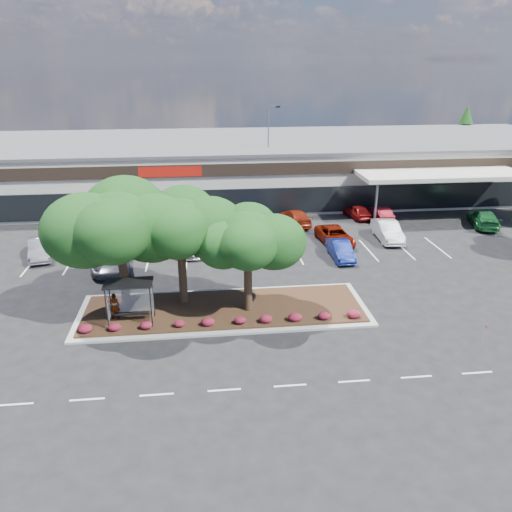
{
  "coord_description": "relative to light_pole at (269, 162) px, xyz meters",
  "views": [
    {
      "loc": [
        -3.09,
        -23.91,
        14.77
      ],
      "look_at": [
        0.33,
        6.7,
        2.6
      ],
      "focal_mm": 35.0,
      "sensor_mm": 36.0,
      "label": 1
    }
  ],
  "objects": [
    {
      "name": "ground",
      "position": [
        -4.08,
        -27.97,
        -4.68
      ],
      "size": [
        160.0,
        160.0,
        0.0
      ],
      "primitive_type": "plane",
      "color": "black",
      "rests_on": "ground"
    },
    {
      "name": "retail_store",
      "position": [
        -4.02,
        5.94,
        -1.53
      ],
      "size": [
        80.4,
        25.2,
        6.25
      ],
      "color": "beige",
      "rests_on": "ground"
    },
    {
      "name": "landscape_island",
      "position": [
        -6.08,
        -23.97,
        -4.56
      ],
      "size": [
        18.0,
        6.0,
        0.26
      ],
      "color": "#A5A5A0",
      "rests_on": "ground"
    },
    {
      "name": "lane_markings",
      "position": [
        -4.22,
        -17.55,
        -4.68
      ],
      "size": [
        33.12,
        20.06,
        0.01
      ],
      "color": "silver",
      "rests_on": "ground"
    },
    {
      "name": "shrub_row",
      "position": [
        -6.08,
        -26.07,
        -4.17
      ],
      "size": [
        17.0,
        0.8,
        0.5
      ],
      "primitive_type": null,
      "color": "maroon",
      "rests_on": "landscape_island"
    },
    {
      "name": "bus_shelter",
      "position": [
        -11.58,
        -25.02,
        -2.38
      ],
      "size": [
        2.75,
        1.55,
        2.59
      ],
      "color": "black",
      "rests_on": "landscape_island"
    },
    {
      "name": "island_tree_west",
      "position": [
        -12.08,
        -23.47,
        -0.48
      ],
      "size": [
        7.2,
        7.2,
        7.89
      ],
      "primitive_type": null,
      "color": "#153812",
      "rests_on": "landscape_island"
    },
    {
      "name": "island_tree_mid",
      "position": [
        -8.58,
        -22.77,
        -0.76
      ],
      "size": [
        6.6,
        6.6,
        7.32
      ],
      "primitive_type": null,
      "color": "#153812",
      "rests_on": "landscape_island"
    },
    {
      "name": "island_tree_east",
      "position": [
        -4.58,
        -24.27,
        -1.17
      ],
      "size": [
        5.8,
        5.8,
        6.5
      ],
      "primitive_type": null,
      "color": "#153812",
      "rests_on": "landscape_island"
    },
    {
      "name": "conifer_north_east",
      "position": [
        29.92,
        16.03,
        -0.18
      ],
      "size": [
        3.96,
        3.96,
        9.0
      ],
      "primitive_type": "cone",
      "color": "#153812",
      "rests_on": "ground"
    },
    {
      "name": "person_waiting",
      "position": [
        -12.62,
        -24.57,
        -3.61
      ],
      "size": [
        0.6,
        0.39,
        1.63
      ],
      "primitive_type": "imported",
      "rotation": [
        0.0,
        0.0,
        3.15
      ],
      "color": "#594C47",
      "rests_on": "landscape_island"
    },
    {
      "name": "light_pole",
      "position": [
        0.0,
        0.0,
        0.0
      ],
      "size": [
        1.41,
        0.75,
        10.52
      ],
      "rotation": [
        0.0,
        0.0,
        -0.31
      ],
      "color": "#A5A5A0",
      "rests_on": "ground"
    },
    {
      "name": "survey_stake",
      "position": [
        8.35,
        -28.97,
        -4.05
      ],
      "size": [
        0.08,
        0.14,
        0.98
      ],
      "color": "#A98258",
      "rests_on": "ground"
    },
    {
      "name": "car_0",
      "position": [
        -20.16,
        -13.09,
        -3.92
      ],
      "size": [
        2.68,
        4.87,
        1.52
      ],
      "primitive_type": "imported",
      "rotation": [
        0.0,
        0.0,
        0.24
      ],
      "color": "slate",
      "rests_on": "ground"
    },
    {
      "name": "car_1",
      "position": [
        -14.17,
        -15.87,
        -3.86
      ],
      "size": [
        3.33,
        6.18,
        1.65
      ],
      "primitive_type": "imported",
      "rotation": [
        0.0,
        0.0,
        0.1
      ],
      "color": "slate",
      "rests_on": "ground"
    },
    {
      "name": "car_2",
      "position": [
        -9.02,
        -12.7,
        -3.95
      ],
      "size": [
        2.99,
        4.7,
        1.46
      ],
      "primitive_type": "imported",
      "rotation": [
        0.0,
        0.0,
        0.36
      ],
      "color": "maroon",
      "rests_on": "ground"
    },
    {
      "name": "car_3",
      "position": [
        -8.18,
        -12.9,
        -3.9
      ],
      "size": [
        2.65,
        5.53,
        1.55
      ],
      "primitive_type": "imported",
      "rotation": [
        0.0,
        0.0,
        -0.09
      ],
      "color": "#B3B3B3",
      "rests_on": "ground"
    },
    {
      "name": "car_4",
      "position": [
        -3.73,
        -12.96,
        -3.92
      ],
      "size": [
        2.46,
        4.67,
        1.51
      ],
      "primitive_type": "imported",
      "rotation": [
        0.0,
        0.0,
        0.16
      ],
      "color": "#0B1358",
      "rests_on": "ground"
    },
    {
      "name": "car_5",
      "position": [
        4.0,
        -12.63,
        -3.98
      ],
      "size": [
        2.8,
        5.27,
        1.41
      ],
      "primitive_type": "imported",
      "rotation": [
        0.0,
        0.0,
        0.09
      ],
      "color": "#661103",
      "rests_on": "ground"
    },
    {
      "name": "car_6",
      "position": [
        3.6,
        -15.92,
        -3.99
      ],
      "size": [
        1.47,
        4.21,
        1.39
      ],
      "primitive_type": "imported",
      "rotation": [
        0.0,
        0.0,
        0.0
      ],
      "color": "navy",
      "rests_on": "ground"
    },
    {
      "name": "car_7",
      "position": [
        8.83,
        -12.11,
        -3.86
      ],
      "size": [
        1.99,
        5.05,
        1.64
      ],
      "primitive_type": "imported",
      "rotation": [
        0.0,
        0.0,
        -0.05
      ],
      "color": "silver",
      "rests_on": "ground"
    },
    {
      "name": "car_9",
      "position": [
        -19.32,
        -7.85,
        -3.88
      ],
      "size": [
        2.11,
        4.78,
        1.6
      ],
      "primitive_type": "imported",
      "rotation": [
        0.0,
        0.0,
        3.09
      ],
      "color": "silver",
      "rests_on": "ground"
    },
    {
      "name": "car_10",
      "position": [
        -9.89,
        -6.9,
        -4.01
      ],
      "size": [
        2.23,
        4.3,
        1.35
      ],
      "primitive_type": "imported",
      "rotation": [
        0.0,
        0.0,
        2.94
      ],
      "color": "maroon",
      "rests_on": "ground"
    },
    {
      "name": "car_11",
      "position": [
        -10.38,
        -6.65,
        -3.96
      ],
      "size": [
        3.13,
        5.32,
        1.45
      ],
      "primitive_type": "imported",
      "rotation": [
        0.0,
        0.0,
        3.38
      ],
      "color": "slate",
      "rests_on": "ground"
    },
    {
      "name": "car_12",
      "position": [
        -1.81,
        -8.81,
        -3.89
      ],
      "size": [
        3.54,
        6.03,
        1.58
      ],
      "primitive_type": "imported",
      "rotation": [
        0.0,
        0.0,
        3.31
      ],
      "color": "navy",
      "rests_on": "ground"
    },
    {
      "name": "car_13",
      "position": [
        -2.42,
        -7.09,
        -3.88
      ],
      "size": [
        2.68,
        4.96,
        1.6
      ],
      "primitive_type": "imported",
      "rotation": [
        0.0,
        0.0,
        3.32
      ],
      "color": "navy",
      "rests_on": "ground"
    },
    {
      "name": "car_14",
      "position": [
        1.61,
        -6.98,
        -3.96
      ],
      "size": [
        2.76,
        5.25,
        1.45
      ],
      "primitive_type": "imported",
      "rotation": [
        0.0,
        0.0,
        3.29
      ],
      "color": "maroon",
      "rests_on": "ground"
    },
    {
      "name": "car_15",
      "position": [
        8.13,
        -5.49,
        -4.01
      ],
      "size": [
        2.26,
        4.15,
        1.34
      ],
      "primitive_type": "imported",
      "rotation": [
        0.0,
        0.0,
        3.32
      ],
      "color": "maroon",
      "rests_on": "ground"
    },
    {
      "name": "car_16",
      "position": [
        10.13,
        -6.53,
        -3.98
      ],
      "size": [
        1.52,
        4.25,
        1.39
      ],
      "primitive_type": "imported",
      "rotation": [
        0.0,
        0.0,
        3.15
      ],
      "color": "maroon",
      "rests_on": "ground"
    },
    {
      "name": "car_17",
      "position": [
        19.21,
        -9.49,
        -3.92
      ],
      "size": [
        3.55,
        5.63,
        1.52
      ],
      "primitive_type": "imported",
      "rotation": [
        0.0,
        0.0,
        2.85
      ],
      "color": "#175628",
      "rests_on": "ground"
    }
  ]
}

